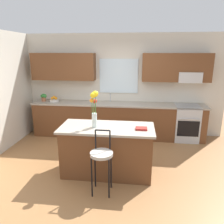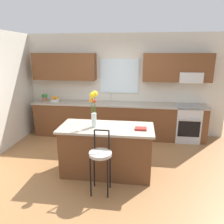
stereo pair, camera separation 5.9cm
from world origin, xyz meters
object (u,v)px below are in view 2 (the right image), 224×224
(flower_vase, at_px, (94,106))
(cookbook, at_px, (141,129))
(oven_range, at_px, (187,123))
(potted_plant_small, at_px, (45,97))
(kitchen_island, at_px, (107,150))
(bar_stool_near, at_px, (100,157))
(fruit_bowl_oranges, at_px, (55,100))

(flower_vase, height_order, cookbook, flower_vase)
(oven_range, bearing_deg, cookbook, -121.86)
(flower_vase, distance_m, potted_plant_small, 2.63)
(oven_range, bearing_deg, potted_plant_small, 179.64)
(oven_range, distance_m, kitchen_island, 2.58)
(bar_stool_near, bearing_deg, flower_vase, 111.11)
(oven_range, xyz_separation_m, flower_vase, (-2.02, -1.88, 0.85))
(bar_stool_near, height_order, flower_vase, flower_vase)
(bar_stool_near, distance_m, flower_vase, 0.90)
(kitchen_island, relative_size, fruit_bowl_oranges, 7.10)
(bar_stool_near, bearing_deg, potted_plant_small, 129.18)
(cookbook, xyz_separation_m, fruit_bowl_oranges, (-2.34, 1.93, 0.04))
(cookbook, relative_size, potted_plant_small, 0.94)
(cookbook, height_order, fruit_bowl_oranges, fruit_bowl_oranges)
(flower_vase, relative_size, potted_plant_small, 3.13)
(fruit_bowl_oranges, distance_m, potted_plant_small, 0.30)
(kitchen_island, relative_size, flower_vase, 2.57)
(bar_stool_near, relative_size, cookbook, 5.21)
(oven_range, height_order, cookbook, cookbook)
(bar_stool_near, distance_m, cookbook, 0.88)
(flower_vase, xyz_separation_m, cookbook, (0.83, -0.02, -0.37))
(fruit_bowl_oranges, bearing_deg, flower_vase, -51.84)
(cookbook, bearing_deg, flower_vase, 178.65)
(oven_range, relative_size, kitchen_island, 0.54)
(flower_vase, relative_size, fruit_bowl_oranges, 2.76)
(bar_stool_near, bearing_deg, kitchen_island, 90.00)
(kitchen_island, height_order, potted_plant_small, potted_plant_small)
(bar_stool_near, distance_m, potted_plant_small, 3.21)
(flower_vase, distance_m, fruit_bowl_oranges, 2.45)
(cookbook, bearing_deg, oven_range, 58.14)
(cookbook, xyz_separation_m, potted_plant_small, (-2.63, 1.93, 0.10))
(cookbook, distance_m, potted_plant_small, 3.26)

